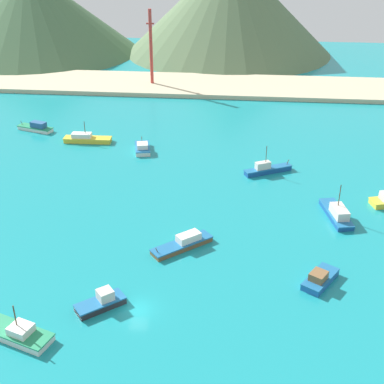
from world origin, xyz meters
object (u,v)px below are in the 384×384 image
(fishing_boat_4, at_px, (267,169))
(radio_tower, at_px, (151,48))
(fishing_boat_3, at_px, (142,148))
(fishing_boat_6, at_px, (15,332))
(fishing_boat_2, at_px, (101,302))
(fishing_boat_1, at_px, (86,139))
(fishing_boat_8, at_px, (337,213))
(fishing_boat_11, at_px, (184,243))
(fishing_boat_7, at_px, (36,127))
(fishing_boat_0, at_px, (320,279))

(fishing_boat_4, relative_size, radio_tower, 0.44)
(fishing_boat_3, xyz_separation_m, fishing_boat_6, (-5.43, -58.67, -0.08))
(fishing_boat_2, bearing_deg, fishing_boat_1, 107.42)
(fishing_boat_6, relative_size, fishing_boat_8, 1.03)
(fishing_boat_11, relative_size, radio_tower, 0.42)
(fishing_boat_8, bearing_deg, fishing_boat_3, 146.61)
(fishing_boat_7, distance_m, radio_tower, 45.78)
(fishing_boat_3, height_order, fishing_boat_11, fishing_boat_3)
(fishing_boat_0, distance_m, fishing_boat_7, 81.63)
(fishing_boat_0, height_order, fishing_boat_8, fishing_boat_8)
(fishing_boat_2, bearing_deg, fishing_boat_0, 15.14)
(fishing_boat_4, distance_m, radio_tower, 66.62)
(fishing_boat_4, xyz_separation_m, fishing_boat_6, (-32.43, -50.14, -0.15))
(fishing_boat_0, relative_size, radio_tower, 0.32)
(fishing_boat_1, distance_m, radio_tower, 46.50)
(fishing_boat_8, height_order, radio_tower, radio_tower)
(fishing_boat_11, bearing_deg, fishing_boat_4, 64.07)
(fishing_boat_0, xyz_separation_m, fishing_boat_3, (-33.45, 44.14, 0.01))
(fishing_boat_0, bearing_deg, fishing_boat_3, 127.15)
(fishing_boat_2, distance_m, fishing_boat_7, 69.60)
(fishing_boat_0, relative_size, fishing_boat_4, 0.73)
(fishing_boat_11, bearing_deg, fishing_boat_8, 24.43)
(fishing_boat_1, relative_size, fishing_boat_7, 1.18)
(fishing_boat_3, relative_size, fishing_boat_7, 0.79)
(fishing_boat_0, height_order, fishing_boat_1, fishing_boat_1)
(fishing_boat_0, distance_m, fishing_boat_8, 19.42)
(fishing_boat_1, height_order, fishing_boat_6, fishing_boat_6)
(fishing_boat_7, relative_size, radio_tower, 0.41)
(fishing_boat_8, xyz_separation_m, radio_tower, (-44.27, 73.91, 10.63))
(fishing_boat_6, xyz_separation_m, fishing_boat_8, (43.96, 33.27, 0.20))
(fishing_boat_6, distance_m, radio_tower, 107.73)
(radio_tower, bearing_deg, fishing_boat_6, -89.84)
(fishing_boat_6, height_order, fishing_boat_8, fishing_boat_8)
(fishing_boat_2, bearing_deg, fishing_boat_6, -144.94)
(fishing_boat_4, distance_m, fishing_boat_8, 20.44)
(fishing_boat_1, distance_m, fishing_boat_11, 48.98)
(fishing_boat_11, height_order, radio_tower, radio_tower)
(fishing_boat_0, height_order, fishing_boat_4, fishing_boat_4)
(fishing_boat_2, bearing_deg, fishing_boat_7, 117.04)
(fishing_boat_6, distance_m, fishing_boat_11, 28.64)
(fishing_boat_3, distance_m, fishing_boat_7, 29.48)
(fishing_boat_8, relative_size, fishing_boat_11, 1.09)
(fishing_boat_3, relative_size, radio_tower, 0.33)
(fishing_boat_0, relative_size, fishing_boat_1, 0.66)
(fishing_boat_3, bearing_deg, fishing_boat_0, -52.85)
(fishing_boat_11, xyz_separation_m, radio_tower, (-18.93, 85.42, 10.79))
(fishing_boat_1, bearing_deg, fishing_boat_2, -72.58)
(fishing_boat_6, bearing_deg, fishing_boat_1, 97.57)
(fishing_boat_8, bearing_deg, fishing_boat_2, -142.35)
(fishing_boat_4, distance_m, fishing_boat_7, 57.78)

